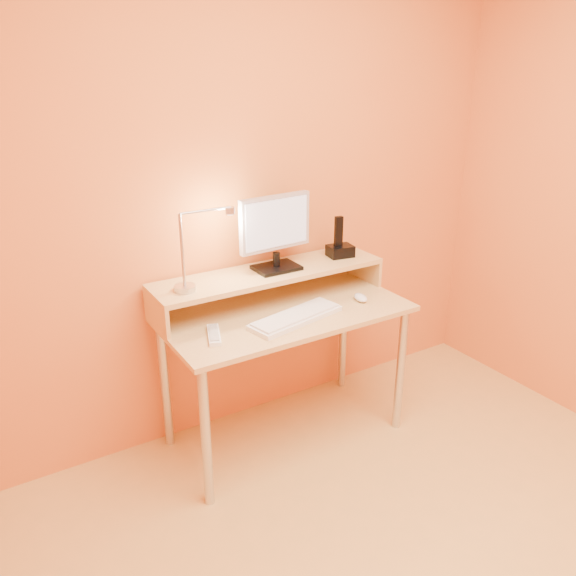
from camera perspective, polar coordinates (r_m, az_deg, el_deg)
wall_back at (r=2.85m, az=-3.67°, el=9.77°), size 3.00×0.04×2.50m
desk_leg_fl at (r=2.52m, az=-8.27°, el=-14.72°), size 0.04×0.04×0.69m
desk_leg_fr at (r=3.04m, az=11.26°, el=-8.12°), size 0.04×0.04×0.69m
desk_leg_bl at (r=2.92m, az=-12.28°, el=-9.54°), size 0.04×0.04×0.69m
desk_leg_br at (r=3.37m, az=5.57°, el=-4.62°), size 0.04×0.04×0.69m
desk_lower at (r=2.75m, az=-0.26°, el=-2.54°), size 1.20×0.60×0.02m
shelf_riser_left at (r=2.62m, az=-13.13°, el=-2.50°), size 0.02×0.30×0.14m
shelf_riser_right at (r=3.15m, az=7.54°, el=2.07°), size 0.02×0.30×0.14m
desk_shelf at (r=2.81m, az=-1.85°, el=1.51°), size 1.20×0.30×0.02m
monitor_foot at (r=2.82m, az=-1.17°, el=2.06°), size 0.22×0.16×0.02m
monitor_neck at (r=2.81m, az=-1.18°, el=2.91°), size 0.04×0.04×0.07m
monitor_panel at (r=2.76m, az=-1.31°, el=6.60°), size 0.39×0.07×0.27m
monitor_back at (r=2.78m, az=-1.56°, el=6.71°), size 0.35×0.04×0.23m
monitor_screen at (r=2.74m, az=-1.12°, el=6.52°), size 0.35×0.03×0.23m
lamp_base at (r=2.59m, az=-10.35°, el=-0.01°), size 0.10×0.10×0.02m
lamp_post at (r=2.53m, az=-10.62°, el=3.72°), size 0.01×0.01×0.33m
lamp_arm at (r=2.53m, az=-8.34°, el=7.73°), size 0.24×0.01×0.01m
lamp_head at (r=2.58m, az=-5.86°, el=7.78°), size 0.04×0.04×0.03m
lamp_bulb at (r=2.59m, az=-5.85°, el=7.44°), size 0.03×0.03×0.00m
phone_dock at (r=3.02m, az=5.28°, el=3.74°), size 0.14×0.12×0.06m
phone_handset at (r=2.98m, az=5.12°, el=5.70°), size 0.04×0.03×0.16m
phone_led at (r=3.01m, az=6.55°, el=3.61°), size 0.01×0.00×0.04m
keyboard at (r=2.64m, az=0.80°, el=-3.01°), size 0.50×0.25×0.02m
mouse at (r=2.88m, az=7.33°, el=-0.97°), size 0.08×0.11×0.03m
remote_control at (r=2.51m, az=-7.47°, el=-4.70°), size 0.12×0.20×0.02m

